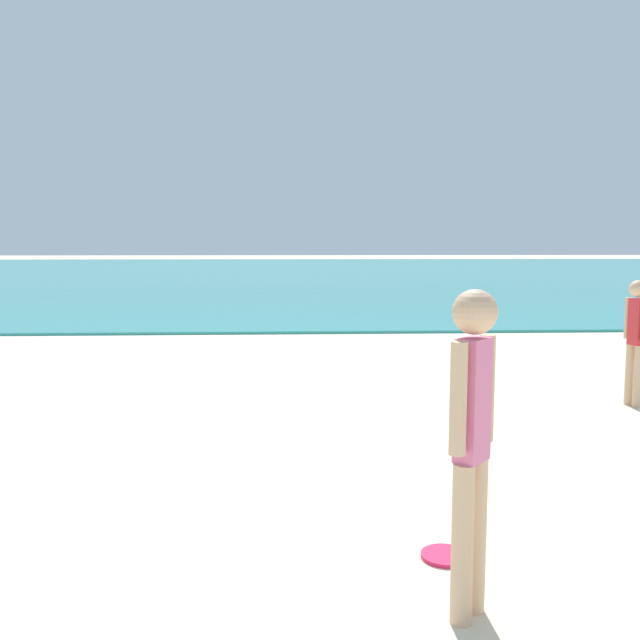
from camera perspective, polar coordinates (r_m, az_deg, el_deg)
name	(u,v)px	position (r m, az deg, el deg)	size (l,w,h in m)	color
water	(289,271)	(44.42, -2.59, 4.07)	(160.00, 60.00, 0.06)	teal
person_standing	(472,435)	(3.60, 12.53, -9.33)	(0.29, 0.32, 1.72)	#DDAD84
frisbee	(445,556)	(4.56, 10.38, -18.77)	(0.30, 0.30, 0.03)	#E51E4C
person_distant	(636,335)	(8.91, 24.82, -1.14)	(0.20, 0.33, 1.50)	#DDAD84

